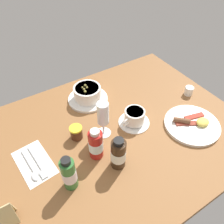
% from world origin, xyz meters
% --- Properties ---
extents(ground_plane, '(1.10, 0.84, 0.03)m').
position_xyz_m(ground_plane, '(0.00, 0.00, -0.01)').
color(ground_plane, brown).
extents(porridge_bowl, '(0.19, 0.19, 0.08)m').
position_xyz_m(porridge_bowl, '(0.00, -0.24, 0.04)').
color(porridge_bowl, white).
rests_on(porridge_bowl, ground_plane).
extents(cutlery_setting, '(0.13, 0.20, 0.01)m').
position_xyz_m(cutlery_setting, '(0.34, -0.03, 0.00)').
color(cutlery_setting, white).
rests_on(cutlery_setting, ground_plane).
extents(coffee_cup, '(0.14, 0.14, 0.07)m').
position_xyz_m(coffee_cup, '(-0.10, 0.00, 0.03)').
color(coffee_cup, white).
rests_on(coffee_cup, ground_plane).
extents(creamer_jug, '(0.05, 0.05, 0.05)m').
position_xyz_m(creamer_jug, '(-0.44, -0.01, 0.02)').
color(creamer_jug, white).
rests_on(creamer_jug, ground_plane).
extents(wine_glass, '(0.06, 0.06, 0.17)m').
position_xyz_m(wine_glass, '(0.04, -0.02, 0.11)').
color(wine_glass, white).
rests_on(wine_glass, ground_plane).
extents(jam_jar, '(0.05, 0.05, 0.06)m').
position_xyz_m(jam_jar, '(0.15, -0.06, 0.03)').
color(jam_jar, '#4E2817').
rests_on(jam_jar, ground_plane).
extents(sauce_bottle_red, '(0.05, 0.05, 0.14)m').
position_xyz_m(sauce_bottle_red, '(0.12, 0.06, 0.06)').
color(sauce_bottle_red, '#B21E19').
rests_on(sauce_bottle_red, ground_plane).
extents(sauce_bottle_green, '(0.05, 0.05, 0.15)m').
position_xyz_m(sauce_bottle_green, '(0.26, 0.12, 0.07)').
color(sauce_bottle_green, '#337233').
rests_on(sauce_bottle_green, ground_plane).
extents(sauce_bottle_brown, '(0.06, 0.06, 0.14)m').
position_xyz_m(sauce_bottle_brown, '(0.08, 0.14, 0.06)').
color(sauce_bottle_brown, '#382314').
rests_on(sauce_bottle_brown, ground_plane).
extents(breakfast_plate, '(0.24, 0.24, 0.04)m').
position_xyz_m(breakfast_plate, '(-0.30, 0.15, 0.01)').
color(breakfast_plate, white).
rests_on(breakfast_plate, ground_plane).
extents(menu_card, '(0.06, 0.05, 0.09)m').
position_xyz_m(menu_card, '(0.47, 0.13, 0.04)').
color(menu_card, tan).
rests_on(menu_card, ground_plane).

